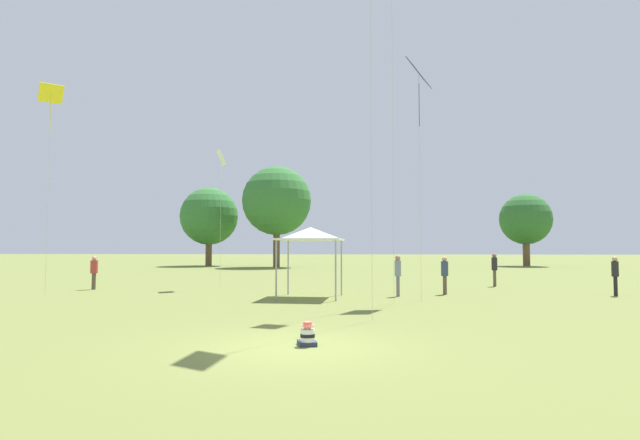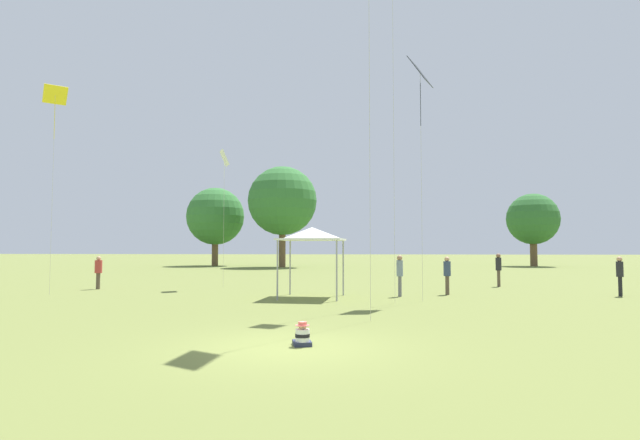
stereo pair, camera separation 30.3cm
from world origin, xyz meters
name	(u,v)px [view 1 (the left image)]	position (x,y,z in m)	size (l,w,h in m)	color
ground_plane	(294,347)	(0.00, 0.00, 0.00)	(300.00, 300.00, 0.00)	olive
seated_toddler	(307,336)	(0.29, 0.20, 0.22)	(0.50, 0.57, 0.55)	#282D47
person_standing_0	(615,272)	(13.20, 12.69, 1.10)	(0.37, 0.37, 1.79)	black
person_standing_1	(445,272)	(5.55, 12.80, 1.07)	(0.46, 0.46, 1.77)	brown
person_standing_2	(494,266)	(9.23, 17.92, 1.14)	(0.36, 0.36, 1.86)	brown
person_standing_4	(94,270)	(-12.34, 14.33, 1.04)	(0.52, 0.52, 1.74)	brown
person_standing_5	(398,271)	(3.27, 11.68, 1.15)	(0.38, 0.38, 1.85)	slate
canopy_tent	(310,234)	(-0.61, 10.89, 2.78)	(2.96, 2.96, 3.09)	white
kite_0	(419,77)	(4.09, 9.98, 9.44)	(1.22, 1.52, 10.17)	#1E2328
kite_3	(221,161)	(-6.05, 15.95, 7.01)	(0.77, 1.01, 7.62)	white
kite_4	(51,99)	(-12.97, 11.19, 9.20)	(1.28, 1.25, 9.83)	yellow
distant_tree_0	(277,201)	(-7.42, 44.20, 7.42)	(7.74, 7.74, 11.32)	brown
distant_tree_1	(526,219)	(21.61, 49.72, 5.53)	(6.02, 6.02, 8.58)	brown
distant_tree_2	(209,216)	(-16.24, 47.90, 5.96)	(6.92, 6.92, 9.45)	brown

